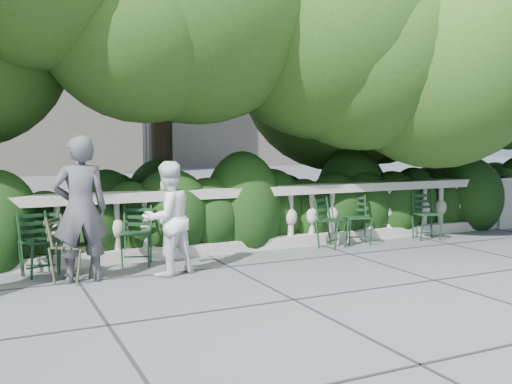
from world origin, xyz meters
name	(u,v)px	position (x,y,z in m)	size (l,w,h in m)	color
ground	(290,276)	(0.00, 0.00, 0.00)	(90.00, 90.00, 0.00)	#494C50
balustrade	(234,221)	(0.00, 1.80, 0.49)	(12.00, 0.44, 1.00)	#9E998E
shrub_hedge	(207,239)	(0.00, 3.00, 0.00)	(15.00, 2.60, 1.70)	black
tree_canopy	(238,15)	(0.69, 3.19, 3.96)	(15.04, 6.52, 6.78)	#3F3023
chair_a	(46,278)	(-2.84, 1.25, 0.00)	(0.44, 0.48, 0.84)	black
chair_b	(136,268)	(-1.67, 1.32, 0.00)	(0.44, 0.48, 0.84)	black
chair_c	(38,277)	(-2.92, 1.33, 0.00)	(0.44, 0.48, 0.84)	black
chair_d	(360,246)	(2.07, 1.34, 0.00)	(0.44, 0.48, 0.84)	black
chair_e	(431,241)	(3.44, 1.18, 0.00)	(0.44, 0.48, 0.84)	black
chair_f	(340,249)	(1.62, 1.25, 0.00)	(0.44, 0.48, 0.84)	black
chair_weathered	(84,282)	(-2.44, 0.81, 0.00)	(0.44, 0.48, 0.84)	black
person_woman_grey	(81,209)	(-2.45, 0.84, 0.90)	(0.65, 0.43, 1.80)	#424348
person_casual_man	(167,218)	(-1.39, 0.74, 0.74)	(0.72, 0.56, 1.47)	white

